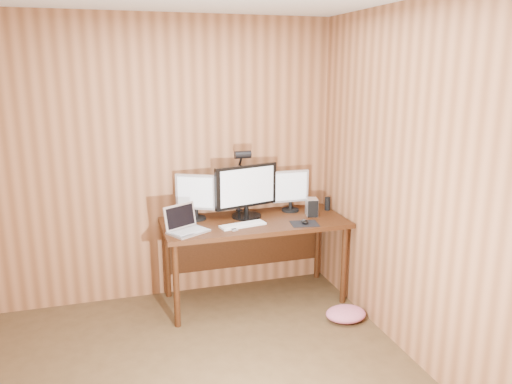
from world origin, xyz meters
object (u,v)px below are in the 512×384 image
keyboard (243,225)px  speaker (328,204)px  desk_lamp (241,172)px  monitor_center (246,190)px  mouse (305,221)px  desk (252,231)px  laptop (185,225)px  monitor_right (291,190)px  monitor_left (196,196)px  phone (233,229)px  hard_drive (312,207)px

keyboard → speaker: (0.89, 0.24, 0.05)m
desk_lamp → monitor_center: bearing=-61.0°
mouse → desk_lamp: (-0.44, 0.45, 0.37)m
desk → keyboard: 0.27m
desk → mouse: mouse is taller
keyboard → mouse: bearing=-21.9°
laptop → speaker: laptop is taller
keyboard → desk_lamp: bearing=65.7°
laptop → monitor_center: bearing=-6.5°
laptop → speaker: size_ratio=3.05×
monitor_right → desk_lamp: 0.50m
desk → monitor_left: (-0.48, 0.11, 0.34)m
keyboard → laptop: bearing=169.5°
keyboard → mouse: (0.52, -0.10, 0.01)m
monitor_center → keyboard: (-0.10, -0.24, -0.24)m
monitor_center → speaker: size_ratio=4.81×
speaker → monitor_right: bearing=168.5°
desk → phone: (-0.25, -0.26, 0.13)m
monitor_right → laptop: bearing=-162.2°
hard_drive → desk_lamp: bearing=172.2°
phone → speaker: speaker is taller
keyboard → mouse: size_ratio=4.01×
monitor_center → speaker: (0.79, -0.00, -0.19)m
hard_drive → keyboard: bearing=-156.9°
monitor_right → mouse: size_ratio=3.75×
monitor_right → speaker: 0.38m
desk → monitor_center: (-0.04, 0.05, 0.37)m
hard_drive → speaker: size_ratio=1.29×
keyboard → desk_lamp: (0.08, 0.35, 0.38)m
desk → speaker: 0.78m
hard_drive → phone: hard_drive is taller
desk → phone: 0.38m
desk → monitor_right: size_ratio=4.15×
speaker → desk_lamp: 0.88m
monitor_center → monitor_right: (0.45, 0.07, -0.04)m
monitor_left → hard_drive: 1.05m
desk → monitor_left: bearing=167.2°
monitor_left → mouse: 0.97m
monitor_center → hard_drive: (0.58, -0.12, -0.17)m
laptop → mouse: laptop is taller
laptop → mouse: bearing=-34.3°
monitor_left → phone: monitor_left is taller
speaker → mouse: bearing=-137.6°
monitor_left → monitor_right: (0.89, 0.01, -0.01)m
monitor_left → desk_lamp: bearing=32.8°
desk → monitor_center: bearing=126.6°
phone → desk_lamp: bearing=47.0°
monitor_left → speaker: 1.25m
mouse → hard_drive: size_ratio=0.64×
phone → speaker: bearing=-1.6°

